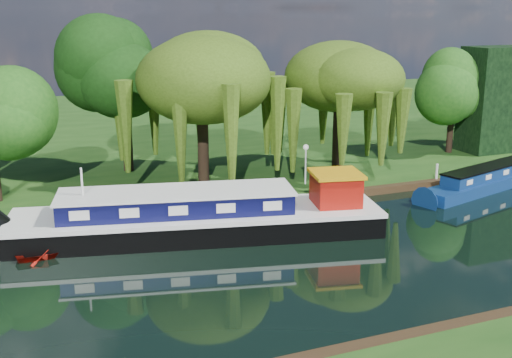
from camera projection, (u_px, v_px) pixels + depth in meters
name	position (u px, v px, depth m)	size (l,w,h in m)	color
ground	(392.00, 247.00, 31.21)	(120.00, 120.00, 0.00)	black
far_bank	(192.00, 127.00, 61.57)	(120.00, 52.00, 0.45)	#163B10
dutch_barge	(201.00, 217.00, 32.58)	(19.17, 8.20, 3.95)	black
narrowboat	(487.00, 181.00, 40.93)	(11.37, 4.92, 1.65)	navy
red_dinghy	(48.00, 256.00, 30.11)	(2.11, 2.96, 0.61)	maroon
willow_left	(202.00, 80.00, 39.65)	(7.46, 7.46, 8.94)	black
willow_right	(340.00, 89.00, 41.47)	(6.47, 6.47, 7.88)	black
tree_far_mid	(124.00, 74.00, 42.42)	(5.83, 5.83, 9.54)	black
tree_far_right	(453.00, 91.00, 48.43)	(4.18, 4.18, 6.83)	black
conifer_hedge	(501.00, 99.00, 49.50)	(6.00, 3.00, 8.00)	black
lamppost	(306.00, 154.00, 40.16)	(0.36, 0.36, 2.56)	silver
mooring_posts	(306.00, 186.00, 38.29)	(19.16, 0.16, 1.00)	silver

